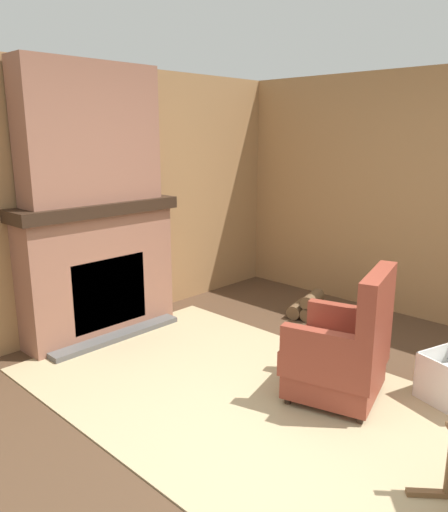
{
  "coord_description": "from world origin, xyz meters",
  "views": [
    {
      "loc": [
        1.67,
        -2.47,
        1.91
      ],
      "look_at": [
        -1.14,
        0.45,
        0.9
      ],
      "focal_mm": 35.0,
      "sensor_mm": 36.0,
      "label": 1
    }
  ],
  "objects_px": {
    "oil_lamp_vase": "(55,194)",
    "storage_case": "(108,193)",
    "firewood_stack": "(312,308)",
    "armchair": "(343,353)"
  },
  "relations": [
    {
      "from": "armchair",
      "to": "oil_lamp_vase",
      "type": "bearing_deg",
      "value": 5.09
    },
    {
      "from": "firewood_stack",
      "to": "oil_lamp_vase",
      "type": "bearing_deg",
      "value": -121.15
    },
    {
      "from": "armchair",
      "to": "storage_case",
      "type": "xyz_separation_m",
      "value": [
        -2.37,
        -0.35,
        0.99
      ]
    },
    {
      "from": "storage_case",
      "to": "firewood_stack",
      "type": "bearing_deg",
      "value": 51.18
    },
    {
      "from": "armchair",
      "to": "firewood_stack",
      "type": "bearing_deg",
      "value": -64.11
    },
    {
      "from": "armchair",
      "to": "firewood_stack",
      "type": "xyz_separation_m",
      "value": [
        -1.09,
        1.24,
        -0.26
      ]
    },
    {
      "from": "oil_lamp_vase",
      "to": "firewood_stack",
      "type": "bearing_deg",
      "value": 58.85
    },
    {
      "from": "oil_lamp_vase",
      "to": "storage_case",
      "type": "xyz_separation_m",
      "value": [
        0.0,
        0.53,
        -0.03
      ]
    },
    {
      "from": "armchair",
      "to": "storage_case",
      "type": "height_order",
      "value": "storage_case"
    },
    {
      "from": "firewood_stack",
      "to": "oil_lamp_vase",
      "type": "relative_size",
      "value": 1.8
    }
  ]
}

